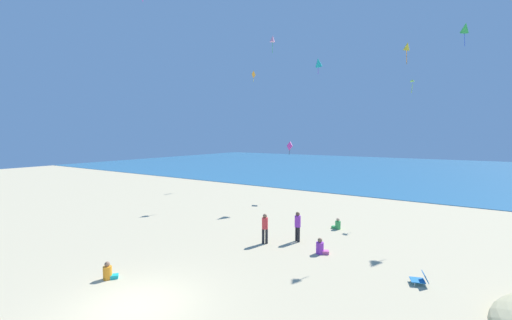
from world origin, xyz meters
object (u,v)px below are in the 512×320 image
Objects in this scene: person_0 at (265,226)px; kite_green at (465,28)px; kite_magenta at (290,146)px; kite_yellow at (407,47)px; person_2 at (337,225)px; kite_lime at (412,81)px; person_1 at (321,248)px; kite_teal at (318,62)px; kite_orange at (254,75)px; person_3 at (109,273)px; kite_pink at (273,39)px; person_4 at (298,224)px; beach_chair_near_camera at (421,279)px.

kite_green reaches higher than person_0.
kite_yellow is at bearing -29.33° from kite_magenta.
kite_lime is (2.99, 7.67, 9.87)m from person_2.
kite_magenta is at bearing 96.99° from person_1.
kite_teal is at bearing -52.35° from person_2.
kite_magenta reaches higher than person_1.
kite_magenta is at bearing -38.50° from kite_orange.
person_0 is at bearing 16.92° from person_3.
kite_pink reaches higher than kite_teal.
person_4 is 1.08× the size of kite_teal.
kite_lime is (2.18, 12.41, 9.84)m from person_1.
person_0 is 13.58m from kite_magenta.
person_2 is 15.76m from kite_green.
kite_magenta is at bearing 54.87° from person_4.
kite_green is 11.64m from kite_teal.
person_2 is at bearing -163.87° from kite_yellow.
person_3 is at bearing -124.03° from kite_yellow.
person_4 is at bearing -125.87° from kite_green.
person_3 is 0.45× the size of kite_green.
kite_green is 16.20m from kite_pink.
kite_pink is at bearing -60.82° from beach_chair_near_camera.
kite_green reaches higher than beach_chair_near_camera.
person_1 is at bearing -112.50° from person_0.
kite_green is at bearing -2.63° from kite_magenta.
person_2 is at bearing -52.08° from person_0.
beach_chair_near_camera is 25.56m from kite_pink.
kite_teal is (10.66, -5.23, -0.74)m from kite_orange.
kite_teal is at bearing -26.13° from kite_orange.
kite_pink is 1.36× the size of kite_magenta.
kite_lime is at bearing 16.60° from person_3.
beach_chair_near_camera is 18.67m from kite_magenta.
person_1 is (3.20, 0.22, -0.67)m from person_0.
person_4 is 12.12m from kite_yellow.
person_4 is 1.66× the size of kite_lime.
person_3 is at bearing 12.84° from beach_chair_near_camera.
person_0 reaches higher than person_3.
person_4 is at bearing -109.53° from kite_lime.
person_3 is 23.90m from kite_lime.
kite_magenta reaches higher than person_3.
person_1 reaches higher than person_2.
beach_chair_near_camera is 0.46× the size of kite_pink.
kite_green is at bearing 63.61° from kite_yellow.
kite_teal is (-4.08, 12.36, 11.70)m from person_4.
kite_orange is 0.86× the size of kite_teal.
kite_magenta reaches higher than person_4.
kite_orange is (-14.75, 17.59, 12.44)m from person_4.
person_4 is 1.35× the size of kite_magenta.
person_4 reaches higher than person_3.
kite_lime is 0.78× the size of kite_yellow.
kite_green is at bearing 7.51° from person_3.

